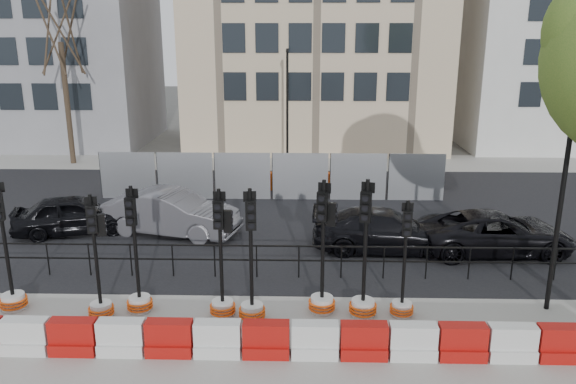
{
  "coord_description": "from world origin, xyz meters",
  "views": [
    {
      "loc": [
        1.27,
        -13.54,
        6.78
      ],
      "look_at": [
        0.84,
        3.0,
        2.05
      ],
      "focal_mm": 35.0,
      "sensor_mm": 36.0,
      "label": 1
    }
  ],
  "objects_px": {
    "traffic_signal_d": "(222,287)",
    "traffic_signal_h": "(403,293)",
    "lamp_post_near": "(563,187)",
    "traffic_signal_a": "(11,284)",
    "car_c": "(385,230)",
    "car_a": "(74,214)"
  },
  "relations": [
    {
      "from": "traffic_signal_d",
      "to": "traffic_signal_h",
      "type": "bearing_deg",
      "value": 4.31
    },
    {
      "from": "lamp_post_near",
      "to": "traffic_signal_d",
      "type": "bearing_deg",
      "value": -176.33
    },
    {
      "from": "lamp_post_near",
      "to": "traffic_signal_h",
      "type": "bearing_deg",
      "value": -173.6
    },
    {
      "from": "traffic_signal_d",
      "to": "traffic_signal_h",
      "type": "height_order",
      "value": "traffic_signal_d"
    },
    {
      "from": "traffic_signal_d",
      "to": "traffic_signal_h",
      "type": "xyz_separation_m",
      "value": [
        4.42,
        0.1,
        -0.16
      ]
    },
    {
      "from": "traffic_signal_a",
      "to": "car_c",
      "type": "distance_m",
      "value": 10.83
    },
    {
      "from": "traffic_signal_a",
      "to": "car_a",
      "type": "distance_m",
      "value": 5.65
    },
    {
      "from": "traffic_signal_a",
      "to": "car_c",
      "type": "height_order",
      "value": "traffic_signal_a"
    },
    {
      "from": "traffic_signal_d",
      "to": "car_c",
      "type": "bearing_deg",
      "value": 47.3
    },
    {
      "from": "traffic_signal_d",
      "to": "car_a",
      "type": "distance_m",
      "value": 8.34
    },
    {
      "from": "traffic_signal_a",
      "to": "traffic_signal_h",
      "type": "xyz_separation_m",
      "value": [
        9.77,
        -0.09,
        -0.09
      ]
    },
    {
      "from": "traffic_signal_d",
      "to": "car_a",
      "type": "bearing_deg",
      "value": 138.84
    },
    {
      "from": "traffic_signal_h",
      "to": "car_c",
      "type": "xyz_separation_m",
      "value": [
        0.17,
        4.38,
        0.05
      ]
    },
    {
      "from": "car_a",
      "to": "traffic_signal_a",
      "type": "bearing_deg",
      "value": 170.22
    },
    {
      "from": "traffic_signal_d",
      "to": "car_a",
      "type": "xyz_separation_m",
      "value": [
        -5.98,
        5.8,
        -0.09
      ]
    },
    {
      "from": "lamp_post_near",
      "to": "traffic_signal_d",
      "type": "relative_size",
      "value": 1.84
    },
    {
      "from": "traffic_signal_h",
      "to": "car_a",
      "type": "distance_m",
      "value": 11.86
    },
    {
      "from": "car_a",
      "to": "traffic_signal_h",
      "type": "bearing_deg",
      "value": -134.92
    },
    {
      "from": "traffic_signal_a",
      "to": "car_c",
      "type": "relative_size",
      "value": 0.72
    },
    {
      "from": "traffic_signal_h",
      "to": "car_c",
      "type": "bearing_deg",
      "value": 93.75
    },
    {
      "from": "lamp_post_near",
      "to": "traffic_signal_a",
      "type": "bearing_deg",
      "value": -178.59
    },
    {
      "from": "lamp_post_near",
      "to": "traffic_signal_h",
      "type": "xyz_separation_m",
      "value": [
        -3.74,
        -0.42,
        -2.61
      ]
    }
  ]
}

